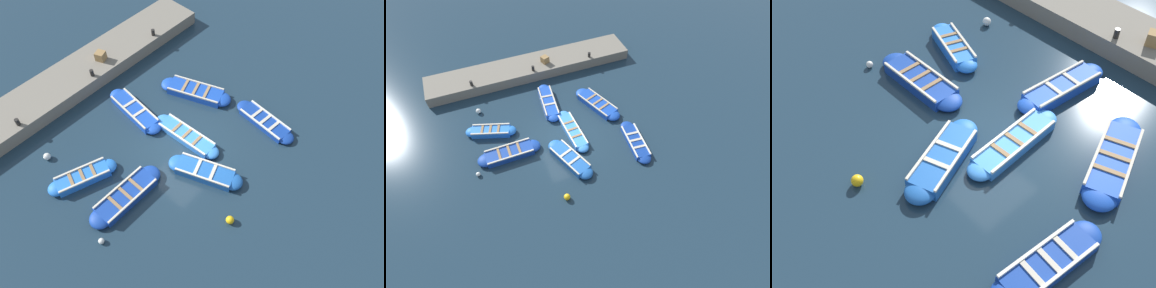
{
  "view_description": "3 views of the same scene",
  "coord_description": "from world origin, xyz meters",
  "views": [
    {
      "loc": [
        6.98,
        -6.87,
        14.26
      ],
      "look_at": [
        0.27,
        0.5,
        0.24
      ],
      "focal_mm": 35.0,
      "sensor_mm": 36.0,
      "label": 1
    },
    {
      "loc": [
        11.13,
        -3.51,
        14.11
      ],
      "look_at": [
        0.89,
        0.6,
        0.23
      ],
      "focal_mm": 28.0,
      "sensor_mm": 36.0,
      "label": 2
    },
    {
      "loc": [
        6.78,
        6.25,
        9.94
      ],
      "look_at": [
        0.9,
        -0.19,
        0.25
      ],
      "focal_mm": 42.0,
      "sensor_mm": 36.0,
      "label": 3
    }
  ],
  "objects": [
    {
      "name": "boat_drifting",
      "position": [
        -1.84,
        3.08,
        0.19
      ],
      "size": [
        3.86,
        2.22,
        0.44
      ],
      "color": "#1947B7",
      "rests_on": "ground"
    },
    {
      "name": "boat_stern_in",
      "position": [
        -3.19,
        0.1,
        0.19
      ],
      "size": [
        3.69,
        1.15,
        0.44
      ],
      "color": "#1947B7",
      "rests_on": "ground"
    },
    {
      "name": "boat_tucked",
      "position": [
        1.69,
        -0.21,
        0.19
      ],
      "size": [
        3.51,
        2.03,
        0.44
      ],
      "color": "#1E59AD",
      "rests_on": "ground"
    },
    {
      "name": "wooden_crate",
      "position": [
        -6.75,
        1.08,
        0.96
      ],
      "size": [
        0.61,
        0.61,
        0.47
      ],
      "primitive_type": "cube",
      "rotation": [
        0.0,
        0.0,
        0.37
      ],
      "color": "olive",
      "rests_on": "quay_wall"
    },
    {
      "name": "boat_alongside",
      "position": [
        1.93,
        3.9,
        0.15
      ],
      "size": [
        3.44,
        1.14,
        0.35
      ],
      "color": "navy",
      "rests_on": "ground"
    },
    {
      "name": "boat_outer_left",
      "position": [
        -0.27,
        0.71,
        0.16
      ],
      "size": [
        3.68,
        0.97,
        0.37
      ],
      "color": "#3884E0",
      "rests_on": "ground"
    },
    {
      "name": "boat_bow_out",
      "position": [
        -0.0,
        -3.32,
        0.19
      ],
      "size": [
        1.03,
        3.7,
        0.44
      ],
      "color": "navy",
      "rests_on": "ground"
    },
    {
      "name": "bollard_mid_north",
      "position": [
        -6.15,
        0.0,
        0.9
      ],
      "size": [
        0.2,
        0.2,
        0.35
      ],
      "primitive_type": "cylinder",
      "color": "black",
      "rests_on": "quay_wall"
    },
    {
      "name": "buoy_white_drifting",
      "position": [
        3.91,
        -1.22,
        0.17
      ],
      "size": [
        0.34,
        0.34,
        0.34
      ],
      "primitive_type": "sphere",
      "color": "#EAB214",
      "rests_on": "ground"
    },
    {
      "name": "buoy_yellow_far",
      "position": [
        -4.14,
        -4.39,
        0.16
      ],
      "size": [
        0.33,
        0.33,
        0.33
      ],
      "primitive_type": "sphere",
      "color": "silver",
      "rests_on": "ground"
    },
    {
      "name": "ground_plane",
      "position": [
        0.0,
        0.0,
        0.0
      ],
      "size": [
        120.0,
        120.0,
        0.0
      ],
      "primitive_type": "plane",
      "color": "#1C303F"
    },
    {
      "name": "boat_inner_gap",
      "position": [
        -2.06,
        -3.98,
        0.2
      ],
      "size": [
        1.71,
        3.16,
        0.45
      ],
      "color": "blue",
      "rests_on": "ground"
    },
    {
      "name": "quay_wall",
      "position": [
        -7.04,
        0.0,
        0.36
      ],
      "size": [
        2.48,
        14.81,
        0.72
      ],
      "color": "slate",
      "rests_on": "ground"
    },
    {
      "name": "buoy_orange_near",
      "position": [
        0.73,
        -5.29,
        0.12
      ],
      "size": [
        0.24,
        0.24,
        0.24
      ],
      "primitive_type": "sphere",
      "color": "silver",
      "rests_on": "ground"
    }
  ]
}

